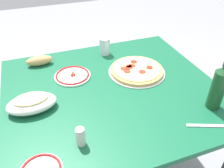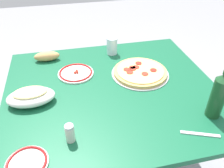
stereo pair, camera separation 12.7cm
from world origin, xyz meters
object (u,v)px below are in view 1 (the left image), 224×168
baked_pasta_dish (32,103)px  spice_shaker (81,137)px  water_glass (105,46)px  pepperoni_pizza (137,70)px  wine_bottle (219,87)px  side_plate_near (72,75)px  dining_table (112,104)px  bread_loaf (39,61)px

baked_pasta_dish → spice_shaker: (-0.17, 0.29, 0.00)m
water_glass → spice_shaker: (0.34, 0.71, -0.01)m
pepperoni_pizza → wine_bottle: wine_bottle is taller
wine_bottle → side_plate_near: bearing=-39.5°
dining_table → water_glass: water_glass is taller
bread_loaf → spice_shaker: spice_shaker is taller
wine_bottle → side_plate_near: wine_bottle is taller
wine_bottle → dining_table: bearing=-36.3°
water_glass → side_plate_near: bearing=37.2°
water_glass → side_plate_near: water_glass is taller
dining_table → spice_shaker: 0.44m
baked_pasta_dish → spice_shaker: bearing=120.6°
pepperoni_pizza → baked_pasta_dish: (0.62, 0.13, 0.03)m
dining_table → side_plate_near: size_ratio=5.45×
wine_bottle → side_plate_near: (0.61, -0.50, -0.11)m
baked_pasta_dish → side_plate_near: baked_pasta_dish is taller
dining_table → side_plate_near: bearing=-46.0°
pepperoni_pizza → bread_loaf: bearing=-28.2°
pepperoni_pizza → dining_table: bearing=27.4°
side_plate_near → bread_loaf: size_ratio=1.31×
bread_loaf → spice_shaker: size_ratio=1.88×
dining_table → pepperoni_pizza: pepperoni_pizza is taller
baked_pasta_dish → wine_bottle: wine_bottle is taller
dining_table → wine_bottle: bearing=143.7°
wine_bottle → bread_loaf: bearing=-42.4°
side_plate_near → wine_bottle: bearing=140.5°
pepperoni_pizza → side_plate_near: (0.38, -0.09, -0.01)m
wine_bottle → water_glass: wine_bottle is taller
baked_pasta_dish → wine_bottle: (-0.85, 0.29, 0.08)m
water_glass → side_plate_near: 0.34m
pepperoni_pizza → water_glass: 0.31m
bread_loaf → spice_shaker: (-0.10, 0.71, 0.01)m
dining_table → wine_bottle: size_ratio=3.85×
dining_table → wine_bottle: 0.58m
wine_bottle → spice_shaker: size_ratio=3.48×
pepperoni_pizza → baked_pasta_dish: size_ratio=1.43×
pepperoni_pizza → water_glass: size_ratio=2.99×
baked_pasta_dish → wine_bottle: bearing=161.4°
wine_bottle → water_glass: bearing=-64.6°
pepperoni_pizza → baked_pasta_dish: bearing=11.6°
pepperoni_pizza → bread_loaf: bread_loaf is taller
bread_loaf → water_glass: bearing=179.9°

